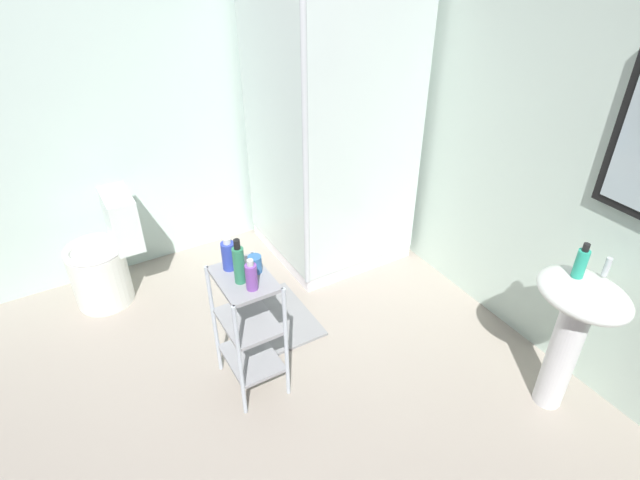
% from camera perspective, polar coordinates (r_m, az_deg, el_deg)
% --- Properties ---
extents(ground_plane, '(4.20, 4.20, 0.02)m').
position_cam_1_polar(ground_plane, '(2.89, -8.16, -20.45)').
color(ground_plane, '#A69A8C').
extents(wall_back, '(4.20, 0.14, 2.50)m').
position_cam_1_polar(wall_back, '(3.07, 23.73, 10.45)').
color(wall_back, silver).
rests_on(wall_back, ground_plane).
extents(wall_left, '(0.10, 4.20, 2.50)m').
position_cam_1_polar(wall_left, '(3.69, -21.69, 14.42)').
color(wall_left, silver).
rests_on(wall_left, ground_plane).
extents(shower_stall, '(0.92, 0.92, 2.00)m').
position_cam_1_polar(shower_stall, '(3.80, 0.59, 4.28)').
color(shower_stall, white).
rests_on(shower_stall, ground_plane).
extents(pedestal_sink, '(0.46, 0.37, 0.81)m').
position_cam_1_polar(pedestal_sink, '(2.86, 26.21, -7.95)').
color(pedestal_sink, white).
rests_on(pedestal_sink, ground_plane).
extents(sink_faucet, '(0.03, 0.03, 0.10)m').
position_cam_1_polar(sink_faucet, '(2.79, 29.05, -2.61)').
color(sink_faucet, silver).
rests_on(sink_faucet, pedestal_sink).
extents(toilet, '(0.37, 0.49, 0.76)m').
position_cam_1_polar(toilet, '(3.71, -22.58, -2.03)').
color(toilet, white).
rests_on(toilet, ground_plane).
extents(storage_cart, '(0.38, 0.28, 0.74)m').
position_cam_1_polar(storage_cart, '(2.79, -7.91, -9.06)').
color(storage_cart, silver).
rests_on(storage_cart, ground_plane).
extents(hand_soap_bottle, '(0.06, 0.06, 0.18)m').
position_cam_1_polar(hand_soap_bottle, '(2.71, 26.82, -2.23)').
color(hand_soap_bottle, '#2DBC99').
rests_on(hand_soap_bottle, pedestal_sink).
extents(body_wash_bottle_green, '(0.06, 0.06, 0.24)m').
position_cam_1_polar(body_wash_bottle_green, '(2.51, -8.93, -2.62)').
color(body_wash_bottle_green, '#328A5F').
rests_on(body_wash_bottle_green, storage_cart).
extents(conditioner_bottle_purple, '(0.06, 0.06, 0.17)m').
position_cam_1_polar(conditioner_bottle_purple, '(2.48, -7.57, -3.97)').
color(conditioner_bottle_purple, purple).
rests_on(conditioner_bottle_purple, storage_cart).
extents(shampoo_bottle_blue, '(0.07, 0.07, 0.18)m').
position_cam_1_polar(shampoo_bottle_blue, '(2.63, -10.05, -1.65)').
color(shampoo_bottle_blue, '#3247BB').
rests_on(shampoo_bottle_blue, storage_cart).
extents(rinse_cup, '(0.07, 0.07, 0.09)m').
position_cam_1_polar(rinse_cup, '(2.61, -7.18, -2.65)').
color(rinse_cup, '#3870B2').
rests_on(rinse_cup, storage_cart).
extents(bath_mat, '(0.60, 0.40, 0.02)m').
position_cam_1_polar(bath_mat, '(3.45, -4.58, -8.47)').
color(bath_mat, gray).
rests_on(bath_mat, ground_plane).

